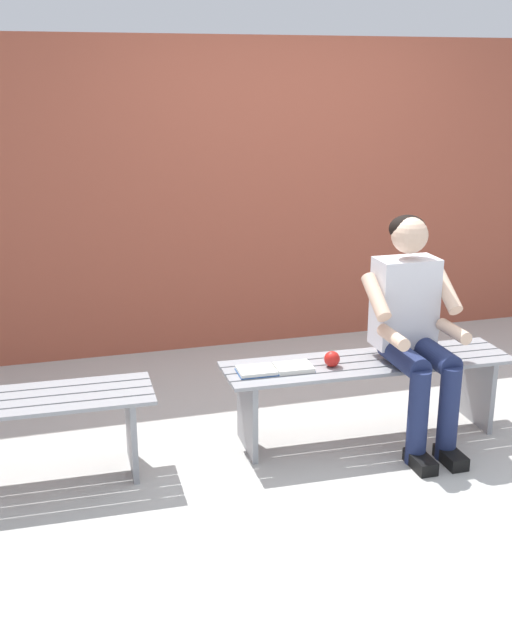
% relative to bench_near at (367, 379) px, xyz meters
% --- Properties ---
extents(ground_plane, '(10.00, 7.00, 0.04)m').
position_rel_bench_near_xyz_m(ground_plane, '(1.00, 1.00, -0.36)').
color(ground_plane, '#B2B2AD').
extents(brick_wall, '(9.50, 0.24, 2.24)m').
position_rel_bench_near_xyz_m(brick_wall, '(0.50, -1.83, 0.78)').
color(brick_wall, '#9E4C38').
rests_on(brick_wall, ground).
extents(bench_near, '(1.65, 0.45, 0.46)m').
position_rel_bench_near_xyz_m(bench_near, '(0.00, 0.00, 0.00)').
color(bench_near, gray).
rests_on(bench_near, ground).
extents(person_seated, '(0.50, 0.69, 1.26)m').
position_rel_bench_near_xyz_m(person_seated, '(-0.21, 0.10, 0.35)').
color(person_seated, silver).
rests_on(person_seated, ground).
extents(apple, '(0.09, 0.09, 0.09)m').
position_rel_bench_near_xyz_m(apple, '(0.23, 0.02, 0.16)').
color(apple, red).
rests_on(apple, bench_near).
extents(book_open, '(0.42, 0.17, 0.02)m').
position_rel_bench_near_xyz_m(book_open, '(0.55, 0.00, 0.12)').
color(book_open, white).
rests_on(book_open, bench_near).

